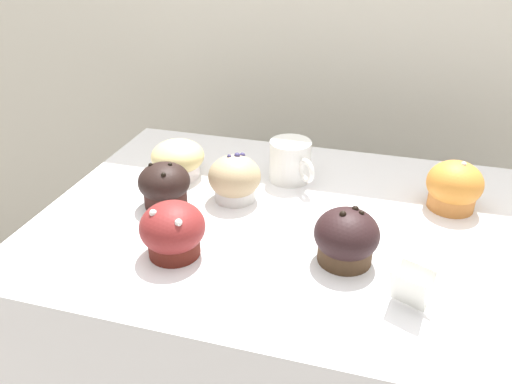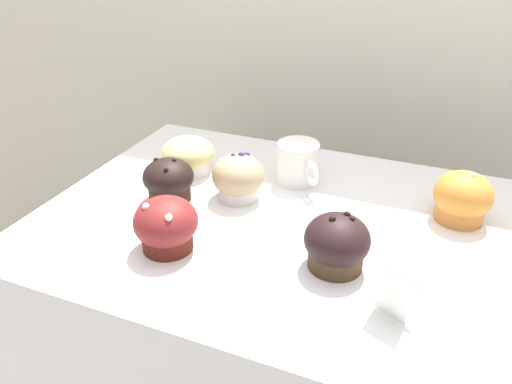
# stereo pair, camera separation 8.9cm
# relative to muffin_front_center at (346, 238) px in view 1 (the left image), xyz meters

# --- Properties ---
(wall_back) EXTENTS (3.20, 0.10, 1.80)m
(wall_back) POSITION_rel_muffin_front_center_xyz_m (-0.05, 0.70, -0.04)
(wall_back) COLOR beige
(wall_back) RESTS_ON ground
(muffin_front_center) EXTENTS (0.10, 0.10, 0.09)m
(muffin_front_center) POSITION_rel_muffin_front_center_xyz_m (0.00, 0.00, 0.00)
(muffin_front_center) COLOR #422E1D
(muffin_front_center) RESTS_ON display_counter
(muffin_back_left) EXTENTS (0.10, 0.10, 0.09)m
(muffin_back_left) POSITION_rel_muffin_front_center_xyz_m (-0.23, 0.14, -0.00)
(muffin_back_left) COLOR silver
(muffin_back_left) RESTS_ON display_counter
(muffin_back_right) EXTENTS (0.11, 0.11, 0.08)m
(muffin_back_right) POSITION_rel_muffin_front_center_xyz_m (-0.37, 0.20, -0.00)
(muffin_back_right) COLOR silver
(muffin_back_right) RESTS_ON display_counter
(muffin_front_left) EXTENTS (0.10, 0.10, 0.10)m
(muffin_front_left) POSITION_rel_muffin_front_center_xyz_m (0.17, 0.22, 0.00)
(muffin_front_left) COLOR #CC7B39
(muffin_front_left) RESTS_ON display_counter
(muffin_front_right) EXTENTS (0.10, 0.10, 0.09)m
(muffin_front_right) POSITION_rel_muffin_front_center_xyz_m (-0.26, -0.06, 0.00)
(muffin_front_right) COLOR #541A13
(muffin_front_right) RESTS_ON display_counter
(muffin_back_center) EXTENTS (0.10, 0.10, 0.09)m
(muffin_back_center) POSITION_rel_muffin_front_center_xyz_m (-0.34, 0.08, -0.00)
(muffin_back_center) COLOR #361C18
(muffin_back_center) RESTS_ON display_counter
(coffee_cup) EXTENTS (0.10, 0.11, 0.08)m
(coffee_cup) POSITION_rel_muffin_front_center_xyz_m (-0.14, 0.24, 0.00)
(coffee_cup) COLOR white
(coffee_cup) RESTS_ON display_counter
(price_card) EXTENTS (0.06, 0.06, 0.06)m
(price_card) POSITION_rel_muffin_front_center_xyz_m (0.10, -0.08, -0.01)
(price_card) COLOR white
(price_card) RESTS_ON display_counter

